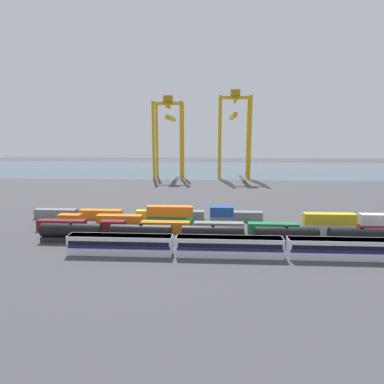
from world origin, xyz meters
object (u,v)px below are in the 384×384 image
at_px(shipping_container_15, 56,213).
at_px(gantry_crane_west, 169,129).
at_px(shipping_container_1, 113,226).
at_px(freight_tank_row, 213,235).
at_px(shipping_container_13, 221,221).
at_px(gantry_crane_central, 234,126).
at_px(shipping_container_16, 101,214).
at_px(passenger_train, 229,246).
at_px(shipping_container_9, 70,219).

distance_m(shipping_container_15, gantry_crane_west, 96.09).
xyz_separation_m(shipping_container_1, shipping_container_15, (-20.15, 11.40, 0.00)).
bearing_deg(freight_tank_row, shipping_container_13, 80.30).
relative_size(shipping_container_1, gantry_crane_central, 0.13).
height_order(shipping_container_15, gantry_crane_west, gantry_crane_west).
relative_size(shipping_container_13, gantry_crane_central, 0.13).
height_order(freight_tank_row, shipping_container_13, freight_tank_row).
height_order(shipping_container_1, shipping_container_15, same).
height_order(shipping_container_16, gantry_crane_central, gantry_crane_central).
relative_size(shipping_container_16, gantry_crane_west, 0.28).
bearing_deg(passenger_train, shipping_container_13, 92.18).
bearing_deg(shipping_container_13, shipping_container_15, 173.13).
bearing_deg(shipping_container_9, passenger_train, -26.97).
height_order(freight_tank_row, shipping_container_15, freight_tank_row).
relative_size(shipping_container_13, shipping_container_16, 0.50).
distance_m(freight_tank_row, shipping_container_13, 14.32).
bearing_deg(shipping_container_1, shipping_container_13, 11.85).
distance_m(shipping_container_9, gantry_crane_west, 100.26).
distance_m(passenger_train, shipping_container_16, 44.06).
height_order(shipping_container_9, shipping_container_16, same).
bearing_deg(shipping_container_15, passenger_train, -29.16).
xyz_separation_m(passenger_train, gantry_crane_central, (8.92, 117.99, 26.36)).
bearing_deg(shipping_container_16, passenger_train, -37.55).
xyz_separation_m(shipping_container_15, gantry_crane_central, (57.04, 91.14, 27.20)).
height_order(shipping_container_9, gantry_crane_west, gantry_crane_west).
relative_size(shipping_container_13, gantry_crane_west, 0.14).
bearing_deg(shipping_container_9, shipping_container_16, 40.68).
height_order(freight_tank_row, gantry_crane_central, gantry_crane_central).
xyz_separation_m(freight_tank_row, shipping_container_16, (-31.71, 19.80, -0.82)).
distance_m(freight_tank_row, gantry_crane_central, 114.67).
xyz_separation_m(shipping_container_9, gantry_crane_west, (15.04, 95.76, 25.60)).
xyz_separation_m(passenger_train, freight_tank_row, (-3.22, 7.05, -0.02)).
bearing_deg(gantry_crane_west, shipping_container_9, -98.92).
xyz_separation_m(passenger_train, shipping_container_9, (-41.55, 21.15, -0.84)).
relative_size(shipping_container_15, gantry_crane_west, 0.28).
height_order(passenger_train, shipping_container_13, passenger_train).
distance_m(passenger_train, shipping_container_13, 21.18).
xyz_separation_m(shipping_container_9, gantry_crane_central, (50.47, 96.84, 27.20)).
height_order(gantry_crane_west, gantry_crane_central, gantry_crane_central).
xyz_separation_m(passenger_train, shipping_container_13, (-0.80, 21.15, -0.84)).
distance_m(passenger_train, shipping_container_9, 46.63).
xyz_separation_m(shipping_container_13, gantry_crane_central, (9.72, 96.84, 27.20)).
bearing_deg(shipping_container_13, gantry_crane_west, 105.03).
bearing_deg(shipping_container_9, shipping_container_1, -22.77).
distance_m(freight_tank_row, shipping_container_15, 49.08).
bearing_deg(gantry_crane_central, shipping_container_9, -117.53).
height_order(shipping_container_15, shipping_container_16, same).
height_order(freight_tank_row, shipping_container_1, freight_tank_row).
xyz_separation_m(shipping_container_13, gantry_crane_west, (-25.71, 95.76, 25.60)).
height_order(shipping_container_1, shipping_container_16, same).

